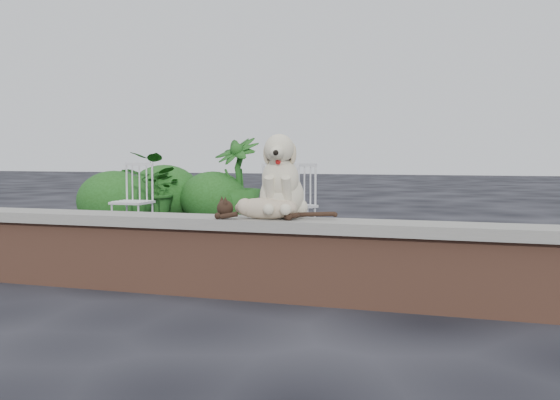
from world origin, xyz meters
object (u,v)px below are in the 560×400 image
(dog, at_px, (282,175))
(chair_d, at_px, (293,205))
(chair_b, at_px, (278,209))
(chair_e, at_px, (286,206))
(potted_plant_b, at_px, (236,180))
(chair_a, at_px, (132,201))
(potted_plant_a, at_px, (155,189))
(cat, at_px, (265,207))

(dog, relative_size, chair_d, 0.65)
(chair_b, height_order, chair_e, same)
(chair_e, relative_size, potted_plant_b, 0.72)
(dog, distance_m, chair_a, 3.76)
(potted_plant_b, bearing_deg, potted_plant_a, -150.33)
(dog, height_order, cat, dog)
(cat, bearing_deg, chair_e, 94.65)
(cat, bearing_deg, potted_plant_a, 117.90)
(dog, xyz_separation_m, chair_b, (-0.67, 1.94, -0.42))
(potted_plant_a, xyz_separation_m, potted_plant_b, (1.06, 0.61, 0.11))
(dog, relative_size, chair_e, 0.65)
(chair_b, xyz_separation_m, potted_plant_b, (-1.56, 2.69, 0.18))
(potted_plant_b, bearing_deg, chair_b, -59.84)
(dog, bearing_deg, potted_plant_b, 106.03)
(dog, xyz_separation_m, chair_d, (-0.71, 2.57, -0.42))
(dog, relative_size, chair_b, 0.65)
(chair_b, relative_size, chair_a, 1.00)
(dog, distance_m, cat, 0.28)
(chair_d, relative_size, potted_plant_a, 0.87)
(potted_plant_b, bearing_deg, chair_a, -104.23)
(chair_e, bearing_deg, cat, -155.81)
(potted_plant_a, distance_m, potted_plant_b, 1.23)
(chair_b, height_order, chair_d, same)
(chair_b, distance_m, chair_a, 2.17)
(cat, bearing_deg, chair_d, 93.29)
(chair_d, relative_size, chair_a, 1.00)
(chair_b, relative_size, potted_plant_a, 0.87)
(chair_e, xyz_separation_m, chair_a, (-2.03, 0.12, 0.00))
(cat, relative_size, potted_plant_b, 0.78)
(chair_a, relative_size, potted_plant_a, 0.87)
(dog, bearing_deg, chair_e, 97.27)
(chair_b, bearing_deg, potted_plant_b, 114.51)
(chair_d, distance_m, chair_e, 0.18)
(chair_a, bearing_deg, chair_b, -17.61)
(dog, height_order, chair_b, dog)
(dog, distance_m, chair_e, 2.54)
(cat, height_order, potted_plant_a, potted_plant_a)
(chair_d, height_order, potted_plant_b, potted_plant_b)
(chair_e, xyz_separation_m, potted_plant_a, (-2.56, 1.62, 0.07))
(chair_a, bearing_deg, dog, -44.47)
(cat, height_order, chair_a, chair_a)
(chair_e, relative_size, chair_a, 1.00)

